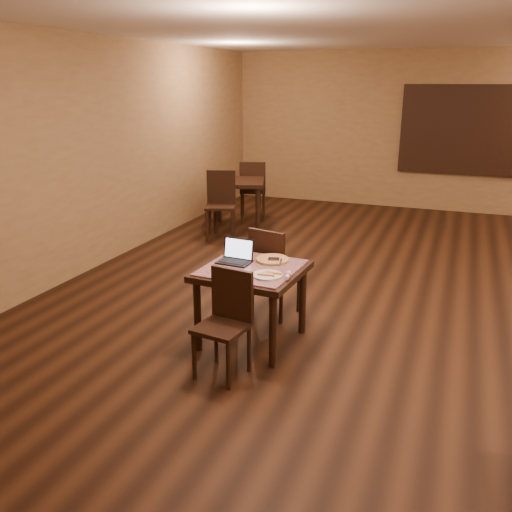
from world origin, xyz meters
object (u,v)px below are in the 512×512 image
at_px(tiled_table, 252,277).
at_px(other_table_b_chair_near, 221,200).
at_px(chair_main_far, 272,268).
at_px(pizza_pan, 272,261).
at_px(other_table_b, 238,188).
at_px(laptop, 236,256).
at_px(chair_main_near, 226,317).
at_px(other_table_b_chair_far, 253,187).

xyz_separation_m(tiled_table, other_table_b_chair_near, (-1.84, 3.30, -0.06)).
distance_m(chair_main_far, pizza_pan, 0.45).
bearing_deg(tiled_table, other_table_b, 118.23).
height_order(laptop, other_table_b_chair_near, other_table_b_chair_near).
xyz_separation_m(chair_main_near, pizza_pan, (0.11, 0.86, 0.25)).
xyz_separation_m(tiled_table, chair_main_far, (-0.02, 0.62, -0.11)).
bearing_deg(other_table_b_chair_far, tiled_table, 92.04).
distance_m(other_table_b_chair_near, other_table_b_chair_far, 1.25).
relative_size(tiled_table, other_table_b_chair_far, 0.92).
distance_m(chair_main_far, other_table_b_chair_far, 4.31).
xyz_separation_m(pizza_pan, other_table_b, (-1.93, 3.68, -0.08)).
relative_size(chair_main_far, other_table_b_chair_near, 0.92).
height_order(chair_main_far, other_table_b_chair_near, other_table_b_chair_near).
bearing_deg(chair_main_near, laptop, 114.34).
relative_size(chair_main_near, chair_main_far, 0.94).
height_order(laptop, other_table_b, laptop).
bearing_deg(tiled_table, laptop, 156.93).
relative_size(chair_main_far, other_table_b, 0.88).
bearing_deg(other_table_b_chair_near, chair_main_far, -75.16).
bearing_deg(other_table_b, other_table_b_chair_far, 67.86).
relative_size(pizza_pan, other_table_b, 0.30).
bearing_deg(other_table_b_chair_near, laptop, -82.17).
bearing_deg(tiled_table, chair_main_near, -85.49).
bearing_deg(other_table_b_chair_far, chair_main_far, 94.78).
height_order(other_table_b, other_table_b_chair_near, other_table_b_chair_near).
distance_m(chair_main_near, other_table_b, 4.90).
height_order(pizza_pan, other_table_b, other_table_b).
height_order(chair_main_far, pizza_pan, chair_main_far).
bearing_deg(chair_main_far, laptop, 83.96).
height_order(tiled_table, other_table_b_chair_far, other_table_b_chair_far).
bearing_deg(other_table_b, pizza_pan, -81.67).
relative_size(chair_main_far, pizza_pan, 2.91).
distance_m(pizza_pan, other_table_b_chair_near, 3.64).
xyz_separation_m(other_table_b, other_table_b_chair_far, (0.03, 0.62, -0.08)).
bearing_deg(pizza_pan, tiled_table, -116.57).
xyz_separation_m(chair_main_near, other_table_b_chair_near, (-1.85, 3.92, 0.08)).
height_order(chair_main_near, chair_main_far, chair_main_far).
distance_m(pizza_pan, other_table_b_chair_far, 4.71).
bearing_deg(other_table_b_chair_near, pizza_pan, -76.67).
height_order(pizza_pan, other_table_b_chair_near, other_table_b_chair_near).
bearing_deg(laptop, chair_main_near, -69.54).
bearing_deg(laptop, pizza_pan, 27.75).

